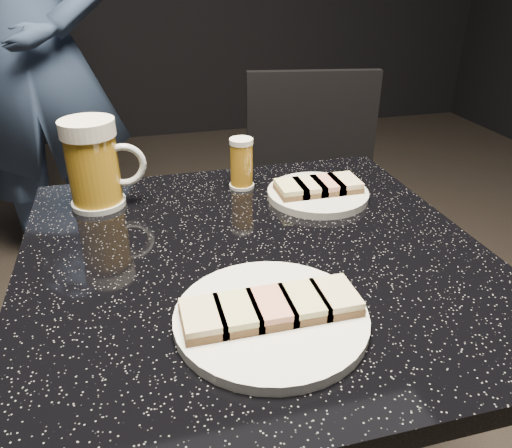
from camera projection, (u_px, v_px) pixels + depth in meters
The scene contains 9 objects.
plate_large at pixel (271, 318), 0.61m from camera, with size 0.24×0.24×0.01m, color white.
plate_small at pixel (318, 194), 0.93m from camera, with size 0.19×0.19×0.01m, color silver.
patron at pixel (37, 61), 1.74m from camera, with size 0.61×0.40×1.66m, color #20334E.
table at pixel (256, 372), 0.87m from camera, with size 0.70×0.70×0.75m.
beer_mug at pixel (95, 164), 0.87m from camera, with size 0.14×0.10×0.16m.
beer_tumbler at pixel (241, 164), 0.96m from camera, with size 0.05×0.05×0.10m.
chair at pixel (315, 203), 1.49m from camera, with size 0.46×0.46×0.87m.
canapes_on_plate_large at pixel (271, 307), 0.60m from camera, with size 0.22×0.07×0.02m.
canapes_on_plate_small at pixel (318, 186), 0.92m from camera, with size 0.16×0.07×0.02m.
Camera 1 is at (-0.16, -0.63, 1.14)m, focal length 35.00 mm.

